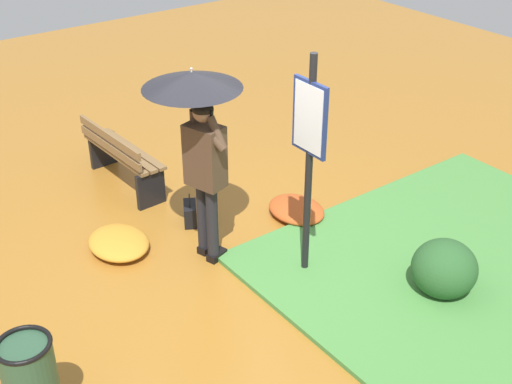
% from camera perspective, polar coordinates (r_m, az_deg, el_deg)
% --- Properties ---
extents(ground_plane, '(18.00, 18.00, 0.00)m').
position_cam_1_polar(ground_plane, '(7.12, -2.17, -6.03)').
color(ground_plane, '#9E6623').
extents(person_with_umbrella, '(0.96, 0.96, 2.04)m').
position_cam_1_polar(person_with_umbrella, '(6.55, -4.87, 6.15)').
color(person_with_umbrella, black).
rests_on(person_with_umbrella, ground_plane).
extents(info_sign_post, '(0.44, 0.07, 2.30)m').
position_cam_1_polar(info_sign_post, '(6.29, 4.47, 4.08)').
color(info_sign_post, black).
rests_on(info_sign_post, ground_plane).
extents(handbag, '(0.33, 0.27, 0.37)m').
position_cam_1_polar(handbag, '(7.75, -5.52, -1.76)').
color(handbag, black).
rests_on(handbag, ground_plane).
extents(park_bench, '(1.40, 0.44, 0.75)m').
position_cam_1_polar(park_bench, '(8.50, -11.19, 2.95)').
color(park_bench, black).
rests_on(park_bench, ground_plane).
extents(shrub_cluster, '(0.70, 0.63, 0.57)m').
position_cam_1_polar(shrub_cluster, '(6.86, 15.29, -6.11)').
color(shrub_cluster, '#285628').
rests_on(shrub_cluster, ground_plane).
extents(leaf_pile_near_person, '(0.72, 0.58, 0.16)m').
position_cam_1_polar(leaf_pile_near_person, '(7.89, 3.40, -1.46)').
color(leaf_pile_near_person, '#B74C1E').
rests_on(leaf_pile_near_person, ground_plane).
extents(leaf_pile_by_bench, '(0.76, 0.61, 0.17)m').
position_cam_1_polar(leaf_pile_by_bench, '(7.44, -11.39, -4.16)').
color(leaf_pile_by_bench, '#C68428').
rests_on(leaf_pile_by_bench, ground_plane).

